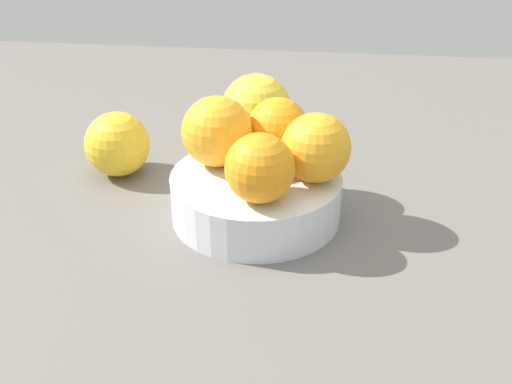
{
  "coord_description": "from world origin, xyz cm",
  "views": [
    {
      "loc": [
        55.41,
        6.35,
        34.08
      ],
      "look_at": [
        0.0,
        0.0,
        2.71
      ],
      "focal_mm": 45.79,
      "sensor_mm": 36.0,
      "label": 1
    }
  ],
  "objects_px": {
    "orange_in_bowl_3": "(260,168)",
    "orange_loose_0": "(117,144)",
    "fruit_bowl": "(256,197)",
    "orange_in_bowl_1": "(217,131)",
    "orange_in_bowl_0": "(278,128)",
    "orange_in_bowl_2": "(316,147)",
    "orange_loose_1": "(256,109)"
  },
  "relations": [
    {
      "from": "fruit_bowl",
      "to": "orange_in_bowl_1",
      "type": "height_order",
      "value": "orange_in_bowl_1"
    },
    {
      "from": "orange_loose_0",
      "to": "orange_in_bowl_3",
      "type": "bearing_deg",
      "value": 55.2
    },
    {
      "from": "orange_in_bowl_0",
      "to": "orange_loose_0",
      "type": "xyz_separation_m",
      "value": [
        -0.03,
        -0.18,
        -0.04
      ]
    },
    {
      "from": "orange_in_bowl_1",
      "to": "orange_in_bowl_2",
      "type": "bearing_deg",
      "value": 78.37
    },
    {
      "from": "orange_loose_1",
      "to": "orange_in_bowl_2",
      "type": "bearing_deg",
      "value": 23.66
    },
    {
      "from": "orange_in_bowl_2",
      "to": "orange_loose_0",
      "type": "height_order",
      "value": "orange_in_bowl_2"
    },
    {
      "from": "orange_in_bowl_1",
      "to": "orange_loose_1",
      "type": "height_order",
      "value": "orange_in_bowl_1"
    },
    {
      "from": "fruit_bowl",
      "to": "orange_loose_1",
      "type": "relative_size",
      "value": 1.98
    },
    {
      "from": "orange_in_bowl_1",
      "to": "orange_in_bowl_0",
      "type": "bearing_deg",
      "value": 114.55
    },
    {
      "from": "fruit_bowl",
      "to": "orange_in_bowl_0",
      "type": "bearing_deg",
      "value": 161.08
    },
    {
      "from": "orange_in_bowl_2",
      "to": "fruit_bowl",
      "type": "bearing_deg",
      "value": -88.07
    },
    {
      "from": "orange_in_bowl_0",
      "to": "orange_in_bowl_3",
      "type": "height_order",
      "value": "orange_in_bowl_3"
    },
    {
      "from": "orange_in_bowl_0",
      "to": "orange_in_bowl_1",
      "type": "xyz_separation_m",
      "value": [
        0.03,
        -0.06,
        0.0
      ]
    },
    {
      "from": "orange_in_bowl_0",
      "to": "orange_loose_1",
      "type": "xyz_separation_m",
      "value": [
        -0.13,
        -0.04,
        -0.03
      ]
    },
    {
      "from": "orange_in_bowl_3",
      "to": "orange_loose_1",
      "type": "xyz_separation_m",
      "value": [
        -0.22,
        -0.03,
        -0.03
      ]
    },
    {
      "from": "orange_in_bowl_2",
      "to": "orange_loose_0",
      "type": "xyz_separation_m",
      "value": [
        -0.07,
        -0.22,
        -0.04
      ]
    },
    {
      "from": "orange_in_bowl_1",
      "to": "orange_loose_0",
      "type": "relative_size",
      "value": 0.98
    },
    {
      "from": "fruit_bowl",
      "to": "orange_loose_0",
      "type": "relative_size",
      "value": 2.34
    },
    {
      "from": "orange_in_bowl_0",
      "to": "orange_in_bowl_2",
      "type": "height_order",
      "value": "orange_in_bowl_2"
    },
    {
      "from": "orange_in_bowl_3",
      "to": "fruit_bowl",
      "type": "bearing_deg",
      "value": -169.19
    },
    {
      "from": "orange_loose_0",
      "to": "orange_loose_1",
      "type": "xyz_separation_m",
      "value": [
        -0.1,
        0.14,
        0.01
      ]
    },
    {
      "from": "orange_in_bowl_0",
      "to": "orange_in_bowl_3",
      "type": "xyz_separation_m",
      "value": [
        0.09,
        -0.01,
        0.0
      ]
    },
    {
      "from": "fruit_bowl",
      "to": "orange_in_bowl_2",
      "type": "xyz_separation_m",
      "value": [
        -0.0,
        0.06,
        0.06
      ]
    },
    {
      "from": "orange_in_bowl_3",
      "to": "orange_loose_0",
      "type": "bearing_deg",
      "value": -124.8
    },
    {
      "from": "fruit_bowl",
      "to": "orange_in_bowl_2",
      "type": "distance_m",
      "value": 0.08
    },
    {
      "from": "orange_in_bowl_0",
      "to": "orange_in_bowl_1",
      "type": "distance_m",
      "value": 0.06
    },
    {
      "from": "orange_in_bowl_1",
      "to": "fruit_bowl",
      "type": "bearing_deg",
      "value": 61.8
    },
    {
      "from": "orange_in_bowl_2",
      "to": "orange_loose_0",
      "type": "distance_m",
      "value": 0.23
    },
    {
      "from": "fruit_bowl",
      "to": "orange_in_bowl_2",
      "type": "bearing_deg",
      "value": 91.93
    },
    {
      "from": "orange_loose_0",
      "to": "orange_loose_1",
      "type": "distance_m",
      "value": 0.18
    },
    {
      "from": "fruit_bowl",
      "to": "orange_in_bowl_0",
      "type": "height_order",
      "value": "orange_in_bowl_0"
    },
    {
      "from": "orange_in_bowl_0",
      "to": "orange_loose_1",
      "type": "bearing_deg",
      "value": -164.1
    }
  ]
}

